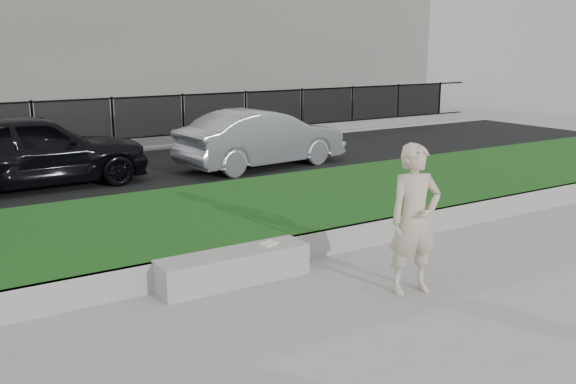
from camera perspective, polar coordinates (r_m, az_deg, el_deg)
ground at (r=8.21m, az=0.19°, el=-9.21°), size 90.00×90.00×0.00m
grass_bank at (r=10.65m, az=-8.59°, el=-2.94°), size 34.00×4.00×0.40m
grass_kerb at (r=8.97m, az=-3.42°, el=-5.88°), size 34.00×0.08×0.40m
street at (r=15.75m, az=-16.79°, el=1.19°), size 34.00×7.00×0.04m
far_pavement at (r=20.05m, az=-20.38°, el=3.50°), size 34.00×3.00×0.12m
iron_fence at (r=19.01m, az=-19.84°, el=4.53°), size 32.00×0.30×1.50m
stone_bench at (r=8.60m, az=-4.85°, el=-6.67°), size 2.09×0.52×0.43m
man at (r=8.20m, az=11.18°, el=-2.39°), size 0.79×0.61×1.92m
book at (r=8.80m, az=-1.75°, el=-4.61°), size 0.27×0.23×0.03m
car_dark at (r=14.92m, az=-21.75°, el=3.48°), size 4.88×2.03×1.65m
car_silver at (r=16.29m, az=-2.32°, el=4.79°), size 4.56×2.02×1.45m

